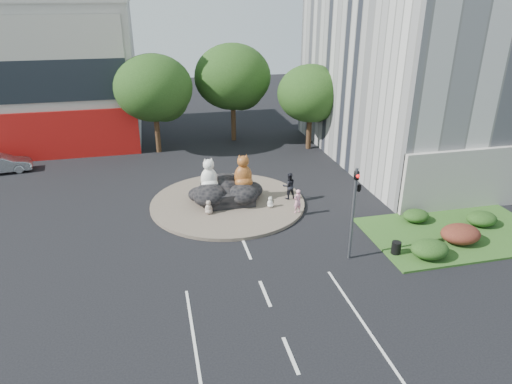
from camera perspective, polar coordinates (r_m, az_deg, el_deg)
ground at (r=21.43m, az=1.13°, el=-12.58°), size 120.00×120.00×0.00m
roundabout_island at (r=29.87m, az=-3.55°, el=-1.32°), size 10.00×10.00×0.20m
rock_plinth at (r=29.64m, az=-3.58°, el=-0.36°), size 3.20×2.60×0.90m
grass_verge at (r=28.55m, az=23.67°, el=-4.75°), size 10.00×6.00×0.12m
tree_left at (r=39.53m, az=-12.57°, el=12.22°), size 6.46×6.46×8.27m
tree_mid at (r=42.09m, az=-2.86°, el=13.82°), size 6.84×6.84×8.76m
tree_right at (r=40.00m, az=6.90°, el=11.82°), size 5.70×5.70×7.30m
hedge_near_green at (r=25.27m, az=20.90°, el=-6.69°), size 2.00×1.60×0.90m
hedge_red at (r=27.33m, az=24.20°, el=-4.80°), size 2.20×1.76×0.99m
hedge_mid_green at (r=29.88m, az=26.38°, el=-3.00°), size 1.80×1.44×0.81m
hedge_back_green at (r=28.85m, az=19.36°, el=-2.81°), size 1.60×1.28×0.72m
traffic_light at (r=22.85m, az=12.45°, el=-0.28°), size 0.44×1.24×5.00m
street_lamp at (r=31.18m, az=20.99°, el=6.95°), size 2.34×0.22×8.06m
cat_white at (r=29.24m, az=-5.92°, el=2.35°), size 1.30×1.15×2.06m
cat_tabby at (r=29.35m, az=-1.62°, el=2.70°), size 1.42×1.26×2.20m
kitten_calico at (r=28.12m, az=-5.94°, el=-1.83°), size 0.60×0.54×0.90m
kitten_white at (r=28.84m, az=1.78°, el=-1.21°), size 0.55×0.52×0.74m
pedestrian_pink at (r=28.06m, az=5.20°, el=-1.14°), size 0.65×0.55×1.53m
pedestrian_dark at (r=29.89m, az=4.14°, el=0.77°), size 0.90×0.71×1.80m
parked_car at (r=39.96m, az=-29.21°, el=3.08°), size 4.40×2.02×1.40m
litter_bin at (r=25.09m, az=17.11°, el=-6.67°), size 0.62×0.62×0.66m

